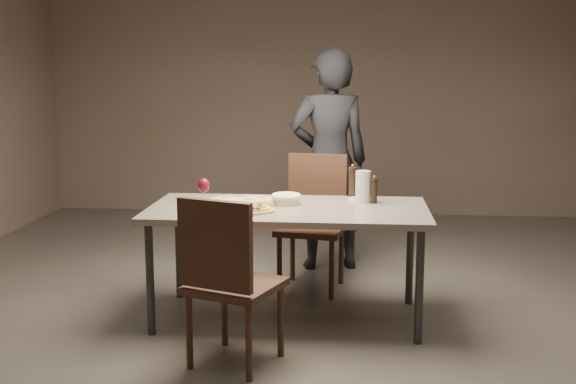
# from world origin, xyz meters

# --- Properties ---
(room) EXTENTS (7.00, 7.00, 7.00)m
(room) POSITION_xyz_m (0.00, 0.00, 1.40)
(room) COLOR #5D5750
(room) RESTS_ON ground
(dining_table) EXTENTS (1.80, 0.90, 0.75)m
(dining_table) POSITION_xyz_m (0.00, 0.00, 0.69)
(dining_table) COLOR gray
(dining_table) RESTS_ON ground
(zucchini_pizza) EXTENTS (0.56, 0.31, 0.05)m
(zucchini_pizza) POSITION_xyz_m (-0.35, -0.16, 0.77)
(zucchini_pizza) COLOR tan
(zucchini_pizza) RESTS_ON dining_table
(ham_pizza) EXTENTS (0.54, 0.30, 0.04)m
(ham_pizza) POSITION_xyz_m (-0.29, 0.12, 0.77)
(ham_pizza) COLOR tan
(ham_pizza) RESTS_ON dining_table
(bread_basket) EXTENTS (0.20, 0.20, 0.07)m
(bread_basket) POSITION_xyz_m (-0.02, 0.10, 0.79)
(bread_basket) COLOR #F4F1C6
(bread_basket) RESTS_ON dining_table
(oil_dish) EXTENTS (0.13, 0.13, 0.01)m
(oil_dish) POSITION_xyz_m (0.45, 0.29, 0.76)
(oil_dish) COLOR white
(oil_dish) RESTS_ON dining_table
(pepper_mill_left) EXTENTS (0.05, 0.05, 0.19)m
(pepper_mill_left) POSITION_xyz_m (0.56, 0.19, 0.84)
(pepper_mill_left) COLOR black
(pepper_mill_left) RESTS_ON dining_table
(pepper_mill_right) EXTENTS (0.06, 0.06, 0.24)m
(pepper_mill_right) POSITION_xyz_m (0.41, 0.38, 0.86)
(pepper_mill_right) COLOR black
(pepper_mill_right) RESTS_ON dining_table
(carafe) EXTENTS (0.10, 0.10, 0.21)m
(carafe) POSITION_xyz_m (0.48, 0.22, 0.86)
(carafe) COLOR silver
(carafe) RESTS_ON dining_table
(wine_glass) EXTENTS (0.08, 0.08, 0.18)m
(wine_glass) POSITION_xyz_m (-0.56, 0.03, 0.87)
(wine_glass) COLOR silver
(wine_glass) RESTS_ON dining_table
(side_plate) EXTENTS (0.19, 0.19, 0.01)m
(side_plate) POSITION_xyz_m (-0.41, -0.04, 0.76)
(side_plate) COLOR white
(side_plate) RESTS_ON dining_table
(chair_near) EXTENTS (0.59, 0.59, 0.97)m
(chair_near) POSITION_xyz_m (-0.26, -0.83, 0.54)
(chair_near) COLOR #3E251A
(chair_near) RESTS_ON ground
(chair_far) EXTENTS (0.54, 0.54, 1.00)m
(chair_far) POSITION_xyz_m (0.13, 0.73, 0.56)
(chair_far) COLOR #3E251A
(chair_far) RESTS_ON ground
(diner) EXTENTS (0.73, 0.56, 1.78)m
(diner) POSITION_xyz_m (0.22, 1.25, 0.89)
(diner) COLOR black
(diner) RESTS_ON ground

